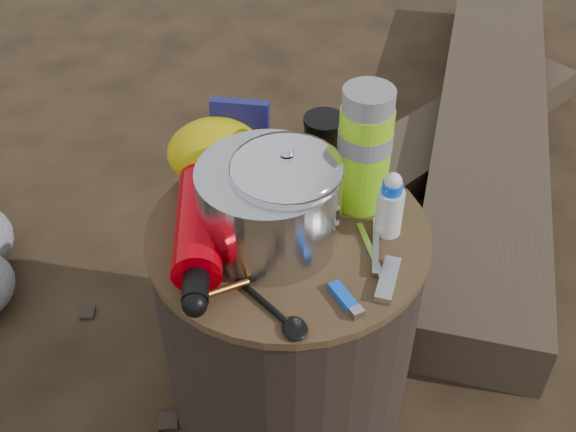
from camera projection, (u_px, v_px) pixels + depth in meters
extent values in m
plane|color=black|center=(288.00, 384.00, 1.49)|extent=(60.00, 60.00, 0.00)
cylinder|color=black|center=(288.00, 316.00, 1.34)|extent=(0.49, 0.49, 0.45)
cube|color=#372C20|center=(489.00, 125.00, 2.10)|extent=(1.12, 1.73, 0.15)
cube|color=#372C20|center=(440.00, 140.00, 2.08)|extent=(1.13, 0.75, 0.10)
cylinder|color=#B9B8BF|center=(268.00, 205.00, 1.14)|extent=(0.23, 0.23, 0.14)
cylinder|color=white|center=(287.00, 197.00, 1.12)|extent=(0.18, 0.18, 0.18)
cylinder|color=#8FDB16|center=(364.00, 150.00, 1.18)|extent=(0.09, 0.09, 0.23)
cylinder|color=black|center=(324.00, 144.00, 1.29)|extent=(0.07, 0.07, 0.11)
ellipsoid|color=#B9A507|center=(214.00, 151.00, 1.27)|extent=(0.17, 0.14, 0.12)
cube|color=#171553|center=(240.00, 135.00, 1.29)|extent=(0.11, 0.06, 0.14)
cube|color=blue|center=(343.00, 296.00, 1.07)|extent=(0.04, 0.08, 0.01)
cube|color=#B9B9BE|center=(388.00, 280.00, 1.10)|extent=(0.07, 0.09, 0.01)
cylinder|color=silver|center=(390.00, 207.00, 1.16)|extent=(0.05, 0.05, 0.11)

